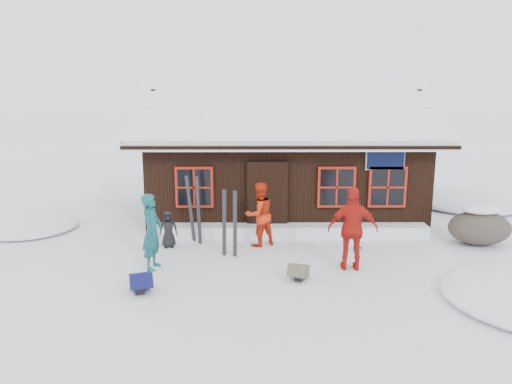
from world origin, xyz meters
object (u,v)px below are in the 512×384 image
at_px(backpack_olive, 298,274).
at_px(skier_orange_left, 259,214).
at_px(boulder, 480,227).
at_px(ski_poles, 358,230).
at_px(backpack_blue, 141,284).
at_px(skier_orange_right, 353,229).
at_px(skier_teal, 152,232).
at_px(skier_crouched, 168,229).

bearing_deg(backpack_olive, skier_orange_left, 129.49).
relative_size(boulder, ski_poles, 1.35).
bearing_deg(backpack_blue, skier_orange_left, 31.41).
height_order(skier_orange_left, boulder, skier_orange_left).
bearing_deg(skier_orange_right, ski_poles, -103.11).
distance_m(skier_teal, backpack_blue, 1.49).
distance_m(boulder, ski_poles, 3.33).
bearing_deg(skier_crouched, backpack_olive, -42.27).
relative_size(skier_orange_right, skier_crouched, 1.98).
bearing_deg(skier_orange_left, ski_poles, 138.17).
relative_size(boulder, backpack_olive, 3.27).
xyz_separation_m(skier_teal, skier_orange_right, (4.51, -0.08, 0.08)).
relative_size(ski_poles, backpack_olive, 2.42).
distance_m(skier_orange_left, boulder, 5.77).
bearing_deg(ski_poles, backpack_blue, -153.15).
bearing_deg(backpack_olive, ski_poles, 68.68).
relative_size(skier_teal, skier_orange_left, 1.04).
relative_size(skier_teal, backpack_olive, 3.54).
bearing_deg(skier_orange_right, backpack_blue, 19.41).
relative_size(skier_teal, boulder, 1.08).
bearing_deg(boulder, skier_orange_left, -179.28).
height_order(skier_orange_left, skier_crouched, skier_orange_left).
relative_size(skier_crouched, backpack_olive, 1.95).
height_order(skier_teal, ski_poles, skier_teal).
xyz_separation_m(skier_orange_left, backpack_blue, (-2.43, -2.94, -0.68)).
height_order(skier_crouched, backpack_olive, skier_crouched).
xyz_separation_m(skier_teal, boulder, (8.19, 1.71, -0.39)).
bearing_deg(boulder, skier_teal, -168.20).
xyz_separation_m(skier_orange_right, skier_crouched, (-4.41, 1.58, -0.47)).
xyz_separation_m(skier_orange_right, boulder, (3.68, 1.79, -0.47)).
distance_m(skier_crouched, backpack_olive, 3.85).
distance_m(backpack_blue, backpack_olive, 3.30).
relative_size(boulder, backpack_blue, 2.86).
bearing_deg(skier_crouched, skier_teal, -101.31).
bearing_deg(backpack_blue, skier_teal, 71.33).
xyz_separation_m(boulder, ski_poles, (-3.29, -0.54, 0.08)).
bearing_deg(backpack_blue, skier_crouched, 69.06).
bearing_deg(backpack_olive, boulder, 46.09).
bearing_deg(boulder, backpack_olive, -154.09).
distance_m(skier_teal, boulder, 8.38).
height_order(skier_crouched, ski_poles, ski_poles).
relative_size(skier_orange_right, backpack_blue, 3.38).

